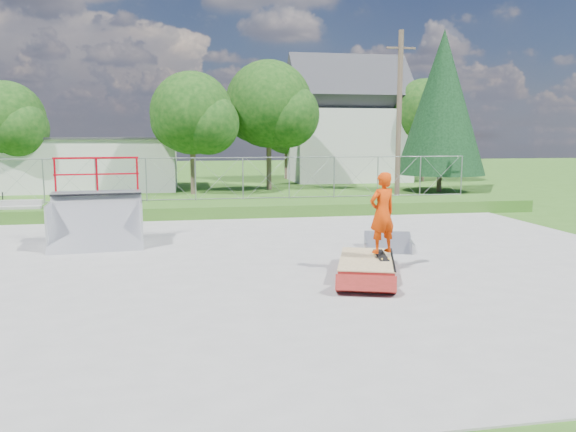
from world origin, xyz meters
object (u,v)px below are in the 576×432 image
(quarter_pipe, at_px, (96,203))
(flat_bank_ramp, at_px, (388,243))
(grind_box, at_px, (366,266))
(skater, at_px, (382,216))

(quarter_pipe, bearing_deg, flat_bank_ramp, -18.59)
(grind_box, relative_size, quarter_pipe, 1.09)
(grind_box, height_order, flat_bank_ramp, flat_bank_ramp)
(quarter_pipe, relative_size, skater, 1.36)
(flat_bank_ramp, distance_m, skater, 2.93)
(grind_box, distance_m, quarter_pipe, 8.08)
(grind_box, xyz_separation_m, quarter_pipe, (-6.65, 4.46, 1.09))
(quarter_pipe, bearing_deg, grind_box, -38.82)
(skater, bearing_deg, quarter_pipe, -51.00)
(quarter_pipe, distance_m, flat_bank_ramp, 8.40)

